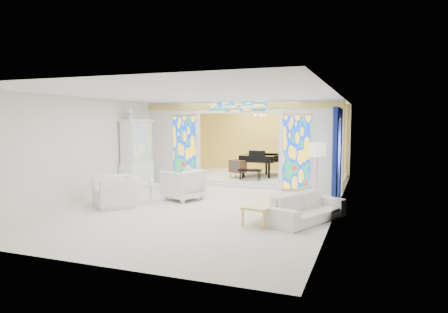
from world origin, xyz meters
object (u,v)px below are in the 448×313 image
at_px(grand_piano, 264,158).
at_px(tv_console, 238,166).
at_px(coffee_table, 269,202).
at_px(china_cabinet, 137,155).
at_px(sofa, 306,208).
at_px(armchair_left, 116,191).
at_px(armchair_right, 183,185).

relative_size(grand_piano, tv_console, 3.67).
height_order(coffee_table, tv_console, tv_console).
xyz_separation_m(china_cabinet, sofa, (6.17, -2.55, -0.85)).
height_order(sofa, coffee_table, sofa).
bearing_deg(coffee_table, sofa, 5.02).
relative_size(armchair_left, armchair_right, 1.23).
relative_size(china_cabinet, tv_console, 3.91).
height_order(armchair_left, grand_piano, grand_piano).
relative_size(china_cabinet, sofa, 1.26).
xyz_separation_m(coffee_table, tv_console, (-2.50, 5.13, 0.22)).
distance_m(sofa, grand_piano, 6.64).
distance_m(china_cabinet, armchair_right, 2.75).
distance_m(sofa, tv_console, 6.08).
relative_size(armchair_left, grand_piano, 0.49).
bearing_deg(coffee_table, tv_console, 115.97).
distance_m(china_cabinet, sofa, 6.73).
xyz_separation_m(armchair_right, coffee_table, (2.95, -1.40, -0.05)).
bearing_deg(sofa, armchair_right, 95.82).
height_order(armchair_left, sofa, armchair_left).
xyz_separation_m(armchair_left, tv_console, (1.80, 5.13, 0.22)).
xyz_separation_m(china_cabinet, armchair_right, (2.36, -1.23, -0.71)).
xyz_separation_m(sofa, tv_console, (-3.36, 5.06, 0.31)).
relative_size(coffee_table, tv_console, 2.95).
bearing_deg(grand_piano, china_cabinet, -135.02).
bearing_deg(armchair_left, grand_piano, 108.84).
bearing_deg(sofa, grand_piano, 48.09).
height_order(china_cabinet, armchair_right, china_cabinet).
bearing_deg(armchair_left, armchair_right, 87.30).
bearing_deg(china_cabinet, grand_piano, 44.78).
height_order(armchair_right, coffee_table, armchair_right).
height_order(armchair_right, tv_console, armchair_right).
relative_size(china_cabinet, coffee_table, 1.33).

